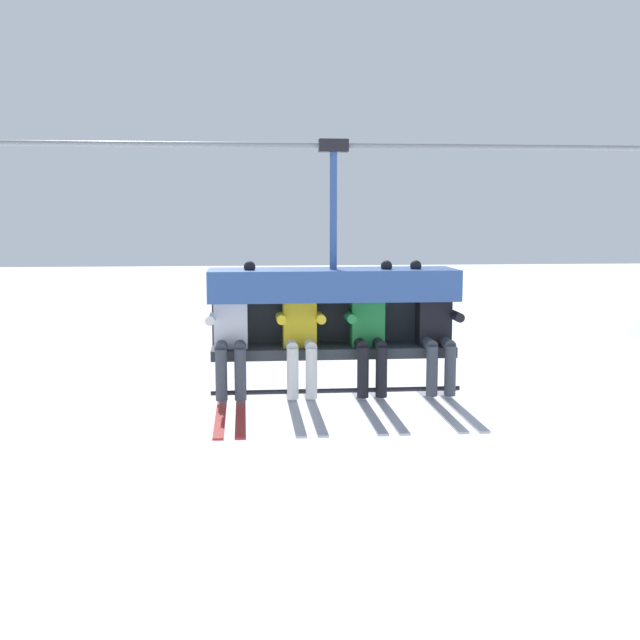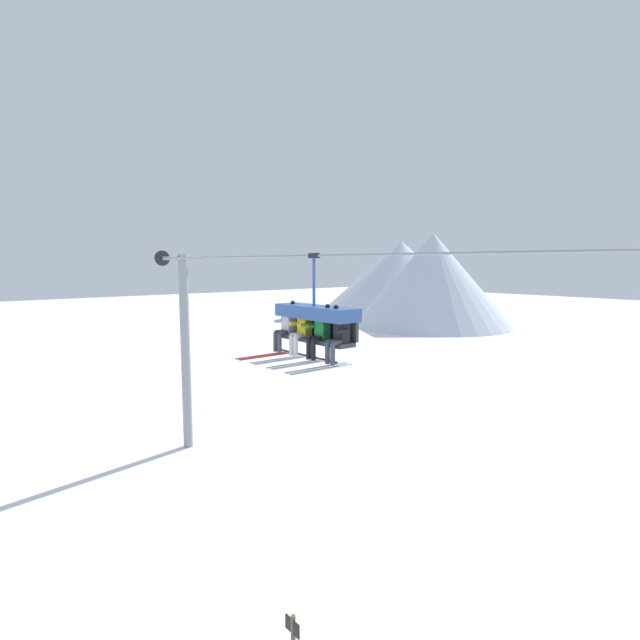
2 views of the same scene
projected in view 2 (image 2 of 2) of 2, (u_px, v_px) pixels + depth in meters
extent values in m
plane|color=white|center=(339.00, 543.00, 12.93)|extent=(200.00, 200.00, 0.00)
cone|color=silver|center=(401.00, 276.00, 75.37)|extent=(23.86, 23.86, 10.38)
cone|color=silver|center=(432.00, 280.00, 56.58)|extent=(17.95, 17.95, 10.55)
cylinder|color=gray|center=(186.00, 352.00, 19.29)|extent=(0.36, 0.36, 7.54)
cylinder|color=gray|center=(183.00, 258.00, 18.88)|extent=(0.16, 1.60, 0.16)
cylinder|color=black|center=(162.00, 258.00, 18.37)|extent=(0.08, 0.56, 0.56)
cylinder|color=gray|center=(326.00, 255.00, 11.26)|extent=(20.63, 0.05, 0.05)
cube|color=#33383D|center=(314.00, 340.00, 11.82)|extent=(2.37, 0.48, 0.10)
cube|color=#33383D|center=(323.00, 327.00, 11.96)|extent=(2.37, 0.08, 0.45)
cube|color=#335699|center=(316.00, 312.00, 11.78)|extent=(2.42, 0.68, 0.30)
cylinder|color=black|center=(303.00, 355.00, 11.65)|extent=(2.37, 0.04, 0.04)
cylinder|color=#335699|center=(314.00, 282.00, 11.66)|extent=(0.07, 0.07, 1.13)
cube|color=black|center=(314.00, 256.00, 11.59)|extent=(0.28, 0.12, 0.12)
cube|color=silver|center=(288.00, 323.00, 12.53)|extent=(0.32, 0.22, 0.52)
sphere|color=#284C93|center=(288.00, 309.00, 12.49)|extent=(0.22, 0.22, 0.22)
ellipsoid|color=black|center=(285.00, 309.00, 12.42)|extent=(0.17, 0.04, 0.08)
cylinder|color=#3D424C|center=(281.00, 332.00, 12.51)|extent=(0.11, 0.34, 0.11)
cylinder|color=#3D424C|center=(285.00, 333.00, 12.38)|extent=(0.11, 0.34, 0.11)
cylinder|color=#3D424C|center=(275.00, 342.00, 12.43)|extent=(0.11, 0.11, 0.48)
cylinder|color=#3D424C|center=(280.00, 343.00, 12.30)|extent=(0.11, 0.11, 0.48)
cube|color=#B22823|center=(266.00, 355.00, 12.27)|extent=(0.09, 1.70, 0.02)
cube|color=#B22823|center=(270.00, 356.00, 12.14)|extent=(0.09, 1.70, 0.02)
cylinder|color=silver|center=(279.00, 321.00, 12.57)|extent=(0.09, 0.30, 0.09)
cylinder|color=silver|center=(293.00, 310.00, 12.34)|extent=(0.09, 0.09, 0.30)
sphere|color=black|center=(293.00, 303.00, 12.32)|extent=(0.11, 0.11, 0.11)
cube|color=yellow|center=(305.00, 325.00, 12.02)|extent=(0.32, 0.22, 0.52)
sphere|color=maroon|center=(305.00, 311.00, 11.98)|extent=(0.22, 0.22, 0.22)
ellipsoid|color=black|center=(301.00, 311.00, 11.91)|extent=(0.17, 0.04, 0.08)
cylinder|color=silver|center=(297.00, 335.00, 12.00)|extent=(0.11, 0.34, 0.11)
cylinder|color=silver|center=(301.00, 336.00, 11.87)|extent=(0.11, 0.34, 0.11)
cylinder|color=silver|center=(291.00, 345.00, 11.92)|extent=(0.11, 0.11, 0.48)
cylinder|color=silver|center=(296.00, 346.00, 11.79)|extent=(0.11, 0.11, 0.48)
cube|color=#B2B2BC|center=(281.00, 359.00, 11.77)|extent=(0.09, 1.70, 0.02)
cube|color=#B2B2BC|center=(286.00, 360.00, 11.63)|extent=(0.09, 1.70, 0.02)
cylinder|color=yellow|center=(295.00, 324.00, 12.06)|extent=(0.09, 0.30, 0.09)
cylinder|color=yellow|center=(305.00, 325.00, 11.78)|extent=(0.09, 0.30, 0.09)
cube|color=#23843D|center=(322.00, 328.00, 11.51)|extent=(0.32, 0.22, 0.52)
sphere|color=silver|center=(322.00, 313.00, 11.47)|extent=(0.22, 0.22, 0.22)
ellipsoid|color=black|center=(319.00, 313.00, 11.41)|extent=(0.17, 0.04, 0.08)
cylinder|color=black|center=(314.00, 338.00, 11.50)|extent=(0.11, 0.34, 0.11)
cylinder|color=black|center=(319.00, 339.00, 11.36)|extent=(0.11, 0.34, 0.11)
cylinder|color=black|center=(309.00, 349.00, 11.42)|extent=(0.11, 0.11, 0.48)
cylinder|color=black|center=(313.00, 350.00, 11.28)|extent=(0.11, 0.11, 0.48)
cube|color=#B2B2BC|center=(298.00, 363.00, 11.26)|extent=(0.09, 1.70, 0.02)
cube|color=#B2B2BC|center=(303.00, 364.00, 11.13)|extent=(0.09, 1.70, 0.02)
cylinder|color=#23843D|center=(312.00, 326.00, 11.56)|extent=(0.09, 0.30, 0.09)
cylinder|color=#23843D|center=(328.00, 314.00, 11.33)|extent=(0.09, 0.09, 0.30)
sphere|color=black|center=(328.00, 306.00, 11.31)|extent=(0.11, 0.11, 0.11)
cube|color=black|center=(342.00, 331.00, 11.01)|extent=(0.32, 0.22, 0.52)
sphere|color=black|center=(342.00, 315.00, 10.97)|extent=(0.22, 0.22, 0.22)
ellipsoid|color=black|center=(338.00, 315.00, 10.90)|extent=(0.17, 0.04, 0.08)
cylinder|color=#3D424C|center=(333.00, 341.00, 10.99)|extent=(0.11, 0.34, 0.11)
cylinder|color=#3D424C|center=(339.00, 342.00, 10.86)|extent=(0.11, 0.34, 0.11)
cylinder|color=#3D424C|center=(327.00, 353.00, 10.91)|extent=(0.11, 0.11, 0.48)
cylinder|color=#3D424C|center=(333.00, 354.00, 10.78)|extent=(0.11, 0.11, 0.48)
cube|color=#B2B2BC|center=(317.00, 368.00, 10.75)|extent=(0.09, 1.70, 0.02)
cube|color=#B2B2BC|center=(322.00, 369.00, 10.62)|extent=(0.09, 1.70, 0.02)
cylinder|color=black|center=(336.00, 315.00, 11.11)|extent=(0.09, 0.09, 0.30)
sphere|color=black|center=(336.00, 307.00, 11.09)|extent=(0.11, 0.11, 0.11)
cylinder|color=black|center=(342.00, 331.00, 10.76)|extent=(0.09, 0.30, 0.09)
cube|color=black|center=(292.00, 626.00, 8.00)|extent=(0.36, 0.02, 0.24)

